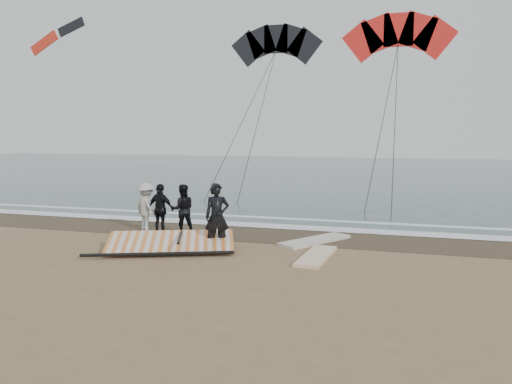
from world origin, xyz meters
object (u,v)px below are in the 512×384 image
Objects in this scene: board_cream at (315,241)px; sail_rig at (171,244)px; board_white at (316,256)px; man_main at (217,217)px.

board_cream is 0.67× the size of sail_rig.
board_cream is at bearing 105.01° from board_white.
board_cream is (-0.37, 1.92, 0.01)m from board_white.
sail_rig is at bearing 170.55° from man_main.
man_main is at bearing -178.82° from board_white.
board_white is at bearing 4.24° from sail_rig.
man_main is 1.55m from sail_rig.
board_cream is 4.42m from sail_rig.
sail_rig reaches higher than board_white.
man_main reaches higher than sail_rig.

